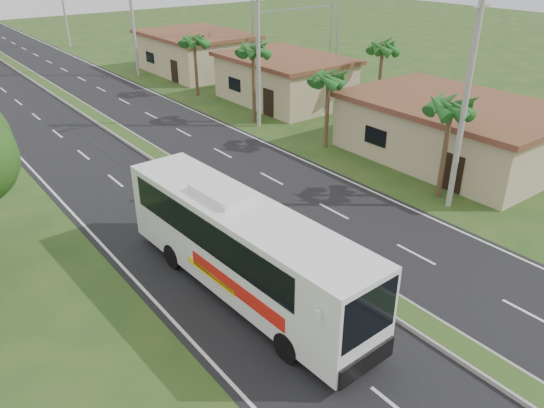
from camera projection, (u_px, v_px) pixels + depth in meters
ground at (357, 284)px, 20.40m from camera, size 180.00×180.00×0.00m
road_asphalt at (136, 143)px, 34.61m from camera, size 14.00×160.00×0.02m
median_strip at (136, 142)px, 34.57m from camera, size 1.20×160.00×0.18m
lane_edge_left at (29, 167)px, 30.96m from camera, size 0.12×160.00×0.01m
lane_edge_right at (223, 124)px, 38.26m from camera, size 0.12×160.00×0.01m
shop_near at (452, 130)px, 31.50m from camera, size 8.60×12.60×3.52m
shop_mid at (284, 79)px, 42.84m from camera, size 7.60×10.60×3.67m
shop_far at (197, 52)px, 52.75m from camera, size 8.60×11.60×3.82m
palm_verge_a at (452, 107)px, 25.33m from camera, size 2.40×2.40×5.45m
palm_verge_b at (329, 79)px, 32.11m from camera, size 2.40×2.40×5.05m
palm_verge_c at (253, 50)px, 36.42m from camera, size 2.40×2.40×5.85m
palm_verge_d at (194, 41)px, 43.34m from camera, size 2.40×2.40×5.25m
palm_behind_shop at (383, 47)px, 38.40m from camera, size 2.40×2.40×5.65m
utility_pole_a at (467, 93)px, 23.93m from camera, size 1.60×0.28×11.00m
utility_pole_b at (258, 35)px, 35.02m from camera, size 3.20×0.28×12.00m
utility_pole_c at (132, 15)px, 49.51m from camera, size 1.60×0.28×11.00m
utility_pole_d at (63, 1)px, 63.83m from camera, size 1.60×0.28×10.50m
billboard_lattice at (298, 0)px, 50.67m from camera, size 10.18×1.18×12.07m
coach_bus_main at (241, 243)px, 19.05m from camera, size 2.98×11.98×3.84m
motorcyclist at (185, 187)px, 26.55m from camera, size 2.02×0.91×2.29m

